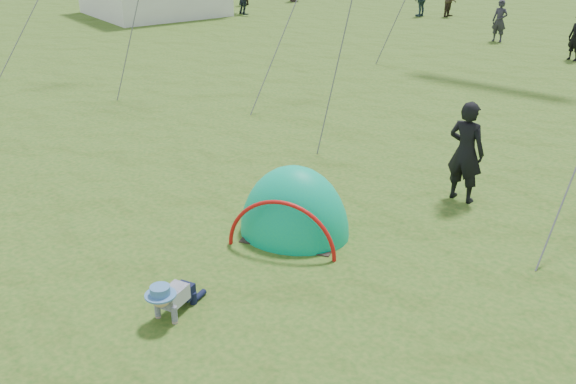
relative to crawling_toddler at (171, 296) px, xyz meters
The scene contains 7 objects.
ground 0.55m from the crawling_toddler, 40.67° to the right, with size 140.00×140.00×0.00m, color #225016.
crawling_toddler is the anchor object (origin of this frame).
popup_tent 2.97m from the crawling_toddler, 94.42° to the left, with size 1.90×1.57×2.46m, color #00A386.
standing_adult 6.26m from the crawling_toddler, 77.52° to the left, with size 0.71×0.47×1.95m, color black.
crowd_person_6 19.98m from the crawling_toddler, 92.78° to the left, with size 0.60×0.39×1.64m, color black.
crowd_person_7 27.86m from the crawling_toddler, 109.00° to the left, with size 0.81×0.63×1.67m, color #31261D.
crowd_person_12 22.06m from the crawling_toddler, 101.87° to the left, with size 0.61×0.40×1.68m, color #292731.
Camera 1 is at (5.61, -4.38, 5.18)m, focal length 40.00 mm.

